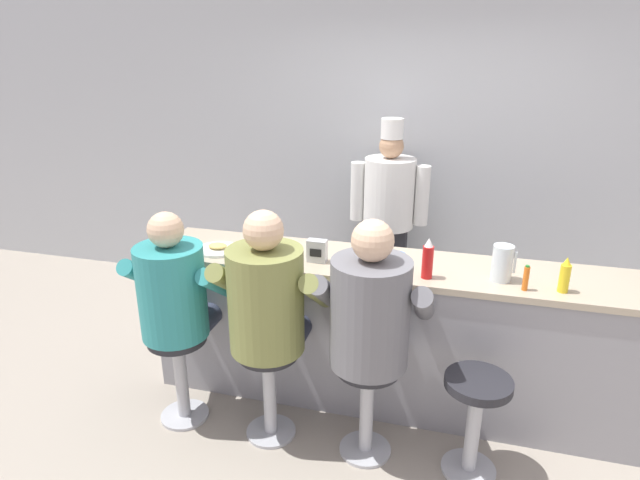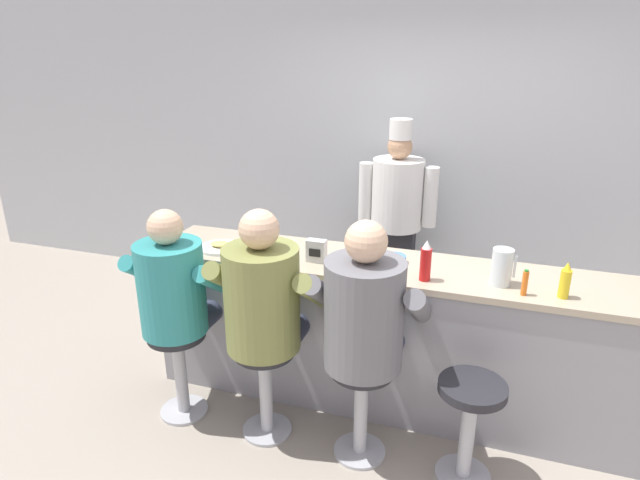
% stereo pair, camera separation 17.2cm
% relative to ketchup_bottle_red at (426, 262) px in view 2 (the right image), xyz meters
% --- Properties ---
extents(ground_plane, '(20.00, 20.00, 0.00)m').
position_rel_ketchup_bottle_red_xyz_m(ground_plane, '(-0.21, -0.13, -1.10)').
color(ground_plane, '#9E9384').
extents(wall_back, '(10.00, 0.06, 2.70)m').
position_rel_ketchup_bottle_red_xyz_m(wall_back, '(-0.21, 1.77, 0.25)').
color(wall_back, '#B2B7BC').
rests_on(wall_back, ground_plane).
extents(diner_counter, '(3.16, 0.58, 0.98)m').
position_rel_ketchup_bottle_red_xyz_m(diner_counter, '(-0.21, 0.17, -0.61)').
color(diner_counter, gray).
rests_on(diner_counter, ground_plane).
extents(ketchup_bottle_red, '(0.06, 0.06, 0.25)m').
position_rel_ketchup_bottle_red_xyz_m(ketchup_bottle_red, '(0.00, 0.00, 0.00)').
color(ketchup_bottle_red, red).
rests_on(ketchup_bottle_red, diner_counter).
extents(mustard_bottle_yellow, '(0.06, 0.06, 0.20)m').
position_rel_ketchup_bottle_red_xyz_m(mustard_bottle_yellow, '(0.74, 0.01, -0.02)').
color(mustard_bottle_yellow, yellow).
rests_on(mustard_bottle_yellow, diner_counter).
extents(hot_sauce_bottle_orange, '(0.03, 0.03, 0.15)m').
position_rel_ketchup_bottle_red_xyz_m(hot_sauce_bottle_orange, '(0.54, -0.03, -0.04)').
color(hot_sauce_bottle_orange, orange).
rests_on(hot_sauce_bottle_orange, diner_counter).
extents(water_pitcher_clear, '(0.13, 0.12, 0.21)m').
position_rel_ketchup_bottle_red_xyz_m(water_pitcher_clear, '(0.41, 0.08, -0.01)').
color(water_pitcher_clear, silver).
rests_on(water_pitcher_clear, diner_counter).
extents(breakfast_plate, '(0.28, 0.28, 0.05)m').
position_rel_ketchup_bottle_red_xyz_m(breakfast_plate, '(-1.36, 0.08, -0.10)').
color(breakfast_plate, white).
rests_on(breakfast_plate, diner_counter).
extents(cereal_bowl, '(0.14, 0.14, 0.05)m').
position_rel_ketchup_bottle_red_xyz_m(cereal_bowl, '(-0.21, 0.21, -0.09)').
color(cereal_bowl, '#4C7FB7').
rests_on(cereal_bowl, diner_counter).
extents(coffee_mug_blue, '(0.14, 0.09, 0.08)m').
position_rel_ketchup_bottle_red_xyz_m(coffee_mug_blue, '(-1.07, -0.02, -0.07)').
color(coffee_mug_blue, '#4C7AB2').
rests_on(coffee_mug_blue, diner_counter).
extents(napkin_dispenser_chrome, '(0.12, 0.07, 0.14)m').
position_rel_ketchup_bottle_red_xyz_m(napkin_dispenser_chrome, '(-0.68, 0.07, -0.04)').
color(napkin_dispenser_chrome, silver).
rests_on(napkin_dispenser_chrome, diner_counter).
extents(diner_seated_teal, '(0.61, 0.60, 1.38)m').
position_rel_ketchup_bottle_red_xyz_m(diner_seated_teal, '(-1.45, -0.36, -0.26)').
color(diner_seated_teal, '#B2B5BA').
rests_on(diner_seated_teal, ground_plane).
extents(diner_seated_olive, '(0.66, 0.65, 1.44)m').
position_rel_ketchup_bottle_red_xyz_m(diner_seated_olive, '(-0.85, -0.36, -0.23)').
color(diner_seated_olive, '#B2B5BA').
rests_on(diner_seated_olive, ground_plane).
extents(diner_seated_grey, '(0.65, 0.65, 1.44)m').
position_rel_ketchup_bottle_red_xyz_m(diner_seated_grey, '(-0.26, -0.36, -0.23)').
color(diner_seated_grey, '#B2B5BA').
rests_on(diner_seated_grey, ground_plane).
extents(empty_stool_round, '(0.36, 0.36, 0.61)m').
position_rel_ketchup_bottle_red_xyz_m(empty_stool_round, '(0.33, -0.39, -0.69)').
color(empty_stool_round, '#B2B5BA').
rests_on(empty_stool_round, ground_plane).
extents(cook_in_whites_near, '(0.67, 0.43, 1.71)m').
position_rel_ketchup_bottle_red_xyz_m(cook_in_whites_near, '(-0.43, 1.45, -0.16)').
color(cook_in_whites_near, '#232328').
rests_on(cook_in_whites_near, ground_plane).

